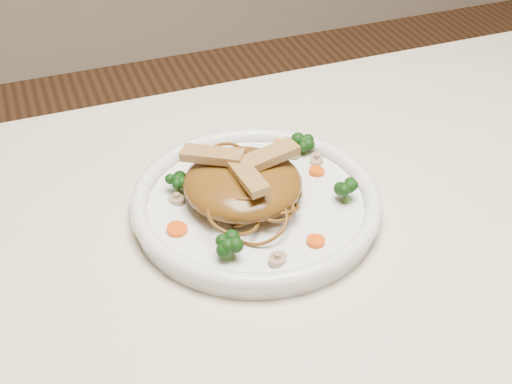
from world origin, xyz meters
name	(u,v)px	position (x,y,z in m)	size (l,w,h in m)	color
table	(323,318)	(0.00, 0.00, 0.65)	(1.20, 0.80, 0.75)	beige
plate	(256,207)	(-0.05, 0.09, 0.76)	(0.28, 0.28, 0.02)	white
noodle_mound	(243,183)	(-0.06, 0.10, 0.79)	(0.14, 0.14, 0.04)	brown
chicken_a	(267,157)	(-0.03, 0.11, 0.82)	(0.07, 0.02, 0.01)	#AB8650
chicken_b	(212,155)	(-0.09, 0.13, 0.82)	(0.07, 0.02, 0.01)	#AB8650
chicken_c	(248,177)	(-0.06, 0.08, 0.82)	(0.07, 0.02, 0.01)	#AB8650
broccoli_0	(304,143)	(0.04, 0.17, 0.78)	(0.02, 0.02, 0.03)	#0F350B
broccoli_1	(177,182)	(-0.13, 0.14, 0.78)	(0.03, 0.03, 0.03)	#0F350B
broccoli_2	(228,246)	(-0.11, 0.02, 0.78)	(0.03, 0.03, 0.03)	#0F350B
broccoli_3	(348,189)	(0.05, 0.06, 0.78)	(0.03, 0.03, 0.03)	#0F350B
carrot_0	(282,146)	(0.02, 0.19, 0.77)	(0.02, 0.02, 0.01)	#E45308
carrot_1	(177,229)	(-0.15, 0.08, 0.77)	(0.02, 0.02, 0.01)	#E45308
carrot_2	(317,171)	(0.04, 0.12, 0.77)	(0.02, 0.02, 0.01)	#E45308
carrot_3	(198,170)	(-0.09, 0.17, 0.77)	(0.02, 0.02, 0.01)	#E45308
carrot_4	(316,241)	(-0.01, 0.01, 0.77)	(0.02, 0.02, 0.01)	#E45308
mushroom_0	(277,259)	(-0.06, -0.01, 0.77)	(0.02, 0.02, 0.01)	tan
mushroom_1	(317,160)	(0.05, 0.14, 0.77)	(0.02, 0.02, 0.01)	tan
mushroom_2	(177,199)	(-0.13, 0.13, 0.77)	(0.02, 0.02, 0.01)	tan
mushroom_3	(291,153)	(0.03, 0.17, 0.77)	(0.02, 0.02, 0.01)	tan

